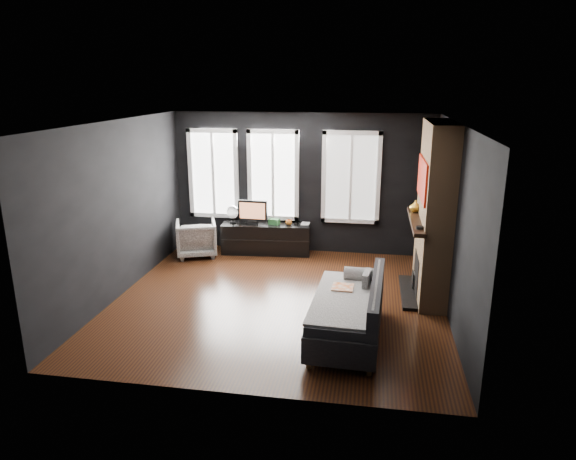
% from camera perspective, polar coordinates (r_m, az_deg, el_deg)
% --- Properties ---
extents(floor, '(5.00, 5.00, 0.00)m').
position_cam_1_polar(floor, '(8.00, -1.07, -7.81)').
color(floor, black).
rests_on(floor, ground).
extents(ceiling, '(5.00, 5.00, 0.00)m').
position_cam_1_polar(ceiling, '(7.33, -1.18, 11.87)').
color(ceiling, white).
rests_on(ceiling, ground).
extents(wall_back, '(5.00, 0.02, 2.70)m').
position_cam_1_polar(wall_back, '(9.96, 1.51, 5.18)').
color(wall_back, black).
rests_on(wall_back, ground).
extents(wall_left, '(0.02, 5.00, 2.70)m').
position_cam_1_polar(wall_left, '(8.36, -18.23, 2.22)').
color(wall_left, black).
rests_on(wall_left, ground).
extents(wall_right, '(0.02, 5.00, 2.70)m').
position_cam_1_polar(wall_right, '(7.52, 17.96, 0.73)').
color(wall_right, black).
rests_on(wall_right, ground).
extents(windows, '(4.00, 0.16, 1.76)m').
position_cam_1_polar(windows, '(9.85, -1.12, 11.11)').
color(windows, white).
rests_on(windows, wall_back).
extents(fireplace, '(0.70, 1.62, 2.70)m').
position_cam_1_polar(fireplace, '(8.07, 15.98, 1.92)').
color(fireplace, '#93724C').
rests_on(fireplace, floor).
extents(sofa, '(1.05, 1.96, 0.82)m').
position_cam_1_polar(sofa, '(6.79, 6.59, -8.65)').
color(sofa, '#232325').
rests_on(sofa, floor).
extents(stripe_pillow, '(0.13, 0.35, 0.34)m').
position_cam_1_polar(stripe_pillow, '(7.13, 8.72, -5.89)').
color(stripe_pillow, gray).
rests_on(stripe_pillow, sofa).
extents(armchair, '(0.93, 0.90, 0.76)m').
position_cam_1_polar(armchair, '(10.03, -10.16, -0.71)').
color(armchair, silver).
rests_on(armchair, floor).
extents(media_console, '(1.75, 0.68, 0.59)m').
position_cam_1_polar(media_console, '(10.07, -2.42, -0.89)').
color(media_console, black).
rests_on(media_console, floor).
extents(monitor, '(0.59, 0.16, 0.53)m').
position_cam_1_polar(monitor, '(9.93, -3.95, 2.17)').
color(monitor, black).
rests_on(monitor, media_console).
extents(desk_fan, '(0.29, 0.29, 0.35)m').
position_cam_1_polar(desk_fan, '(10.06, -6.14, 1.78)').
color(desk_fan, '#9A9A9A').
rests_on(desk_fan, media_console).
extents(mug, '(0.15, 0.12, 0.13)m').
position_cam_1_polar(mug, '(9.87, 0.09, 0.92)').
color(mug, orange).
rests_on(mug, media_console).
extents(book, '(0.16, 0.02, 0.22)m').
position_cam_1_polar(book, '(9.94, 1.47, 1.30)').
color(book, tan).
rests_on(book, media_console).
extents(storage_box, '(0.22, 0.17, 0.11)m').
position_cam_1_polar(storage_box, '(9.92, -1.55, 0.94)').
color(storage_box, '#2D6832').
rests_on(storage_box, media_console).
extents(mantel_vase, '(0.25, 0.25, 0.19)m').
position_cam_1_polar(mantel_vase, '(8.48, 13.97, 2.56)').
color(mantel_vase, gold).
rests_on(mantel_vase, fireplace).
extents(mantel_clock, '(0.14, 0.14, 0.04)m').
position_cam_1_polar(mantel_clock, '(7.54, 14.47, 0.25)').
color(mantel_clock, black).
rests_on(mantel_clock, fireplace).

